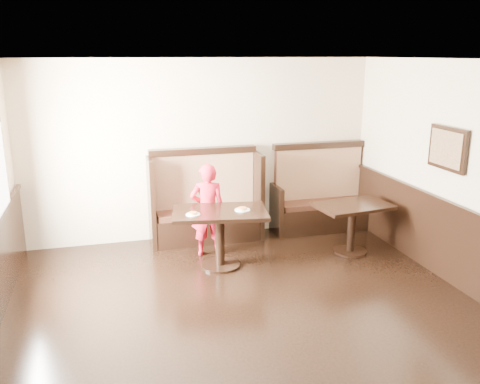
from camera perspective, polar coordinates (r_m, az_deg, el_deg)
name	(u,v)px	position (r m, az deg, el deg)	size (l,w,h in m)	color
ground	(273,351)	(5.30, 3.68, -17.40)	(7.00, 7.00, 0.00)	black
room_shell	(236,281)	(5.13, -0.43, -9.96)	(7.00, 7.00, 7.00)	#CCB394
booth_main	(205,207)	(7.99, -3.90, -1.70)	(1.75, 0.72, 1.45)	black
booth_neighbor	(320,201)	(8.58, 8.97, -0.98)	(1.65, 0.72, 1.45)	black
table_main	(220,224)	(6.92, -2.28, -3.60)	(1.38, 0.99, 0.81)	black
table_neighbor	(352,216)	(7.61, 12.46, -2.70)	(1.15, 0.83, 0.74)	black
child	(208,210)	(7.32, -3.65, -2.03)	(0.50, 0.33, 1.36)	red
pizza_plate_left	(193,214)	(6.71, -5.29, -2.46)	(0.19, 0.19, 0.04)	white
pizza_plate_right	(242,209)	(6.87, 0.27, -1.95)	(0.21, 0.21, 0.04)	white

